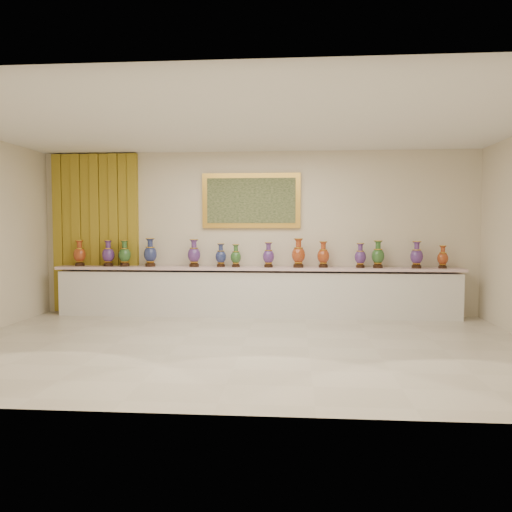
{
  "coord_description": "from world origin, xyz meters",
  "views": [
    {
      "loc": [
        0.7,
        -6.67,
        1.62
      ],
      "look_at": [
        0.05,
        1.7,
        1.13
      ],
      "focal_mm": 35.0,
      "sensor_mm": 36.0,
      "label": 1
    }
  ],
  "objects_px": {
    "vase_1": "(108,254)",
    "counter": "(256,292)",
    "vase_0": "(80,254)",
    "vase_2": "(125,255)"
  },
  "relations": [
    {
      "from": "counter",
      "to": "vase_0",
      "type": "bearing_deg",
      "value": -179.68
    },
    {
      "from": "vase_1",
      "to": "vase_0",
      "type": "bearing_deg",
      "value": -179.66
    },
    {
      "from": "vase_1",
      "to": "vase_2",
      "type": "height_order",
      "value": "vase_2"
    },
    {
      "from": "vase_1",
      "to": "vase_2",
      "type": "distance_m",
      "value": 0.32
    },
    {
      "from": "counter",
      "to": "vase_0",
      "type": "xyz_separation_m",
      "value": [
        -3.27,
        -0.02,
        0.68
      ]
    },
    {
      "from": "counter",
      "to": "vase_1",
      "type": "bearing_deg",
      "value": -179.69
    },
    {
      "from": "counter",
      "to": "vase_0",
      "type": "height_order",
      "value": "vase_0"
    },
    {
      "from": "vase_1",
      "to": "counter",
      "type": "bearing_deg",
      "value": 0.31
    },
    {
      "from": "vase_0",
      "to": "vase_1",
      "type": "relative_size",
      "value": 1.0
    },
    {
      "from": "vase_0",
      "to": "counter",
      "type": "bearing_deg",
      "value": 0.32
    }
  ]
}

